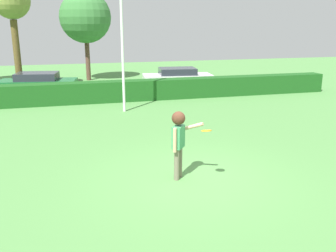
% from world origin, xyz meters
% --- Properties ---
extents(ground_plane, '(60.00, 60.00, 0.00)m').
position_xyz_m(ground_plane, '(0.00, 0.00, 0.00)').
color(ground_plane, '#528B46').
extents(person, '(0.84, 0.46, 1.79)m').
position_xyz_m(person, '(-0.35, 0.17, 1.15)').
color(person, '#736B57').
rests_on(person, ground).
extents(frisbee, '(0.26, 0.26, 0.07)m').
position_xyz_m(frisbee, '(0.19, -0.34, 1.40)').
color(frisbee, orange).
extents(lamppost, '(0.24, 0.24, 6.08)m').
position_xyz_m(lamppost, '(-0.52, 8.18, 3.36)').
color(lamppost, silver).
rests_on(lamppost, ground).
extents(hedge_row, '(22.86, 0.90, 1.05)m').
position_xyz_m(hedge_row, '(0.00, 10.58, 0.52)').
color(hedge_row, '#1A511A').
rests_on(hedge_row, ground).
extents(parked_car_green, '(4.42, 2.36, 1.25)m').
position_xyz_m(parked_car_green, '(-4.57, 13.51, 0.69)').
color(parked_car_green, '#1E6633').
rests_on(parked_car_green, ground).
extents(parked_car_white, '(4.36, 2.18, 1.25)m').
position_xyz_m(parked_car_white, '(3.63, 13.62, 0.69)').
color(parked_car_white, white).
rests_on(parked_car_white, ground).
extents(bare_elm_tree, '(2.11, 2.11, 6.22)m').
position_xyz_m(bare_elm_tree, '(-5.73, 15.63, 4.97)').
color(bare_elm_tree, brown).
rests_on(bare_elm_tree, ground).
extents(oak_tree, '(3.49, 3.49, 6.04)m').
position_xyz_m(oak_tree, '(-1.46, 18.53, 4.28)').
color(oak_tree, brown).
rests_on(oak_tree, ground).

